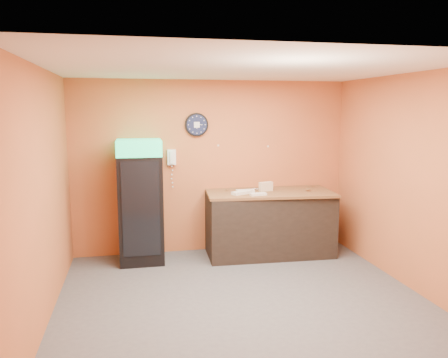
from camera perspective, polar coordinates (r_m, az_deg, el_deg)
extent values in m
plane|color=#47474C|center=(5.66, 2.31, -15.25)|extent=(4.50, 4.50, 0.00)
cube|color=#C76538|center=(7.17, -1.54, 1.61)|extent=(4.50, 0.02, 2.80)
cube|color=#C76538|center=(5.18, -22.52, -1.99)|extent=(0.02, 4.00, 2.80)
cube|color=#C76538|center=(6.19, 23.04, -0.31)|extent=(0.02, 4.00, 2.80)
cube|color=white|center=(5.18, 2.51, 14.26)|extent=(4.50, 4.00, 0.02)
cube|color=black|center=(6.82, -10.81, -3.86)|extent=(0.67, 0.67, 1.65)
cube|color=#17C771|center=(6.67, -11.05, 4.04)|extent=(0.67, 0.67, 0.24)
cube|color=black|center=(6.48, -10.73, -3.91)|extent=(0.55, 0.02, 1.41)
cube|color=black|center=(7.13, 5.91, -5.87)|extent=(2.03, 0.98, 1.00)
cylinder|color=black|center=(7.05, -3.61, 7.09)|extent=(0.38, 0.05, 0.38)
cylinder|color=#0F1433|center=(7.02, -3.58, 7.09)|extent=(0.32, 0.01, 0.32)
cube|color=white|center=(7.02, -3.57, 7.08)|extent=(0.09, 0.00, 0.09)
cube|color=white|center=(7.02, -6.87, 2.85)|extent=(0.13, 0.08, 0.24)
cube|color=white|center=(6.97, -6.83, 2.80)|extent=(0.06, 0.04, 0.20)
cube|color=brown|center=(7.02, 5.98, -1.78)|extent=(2.08, 1.12, 0.04)
cube|color=beige|center=(7.04, 5.48, -1.37)|extent=(0.24, 0.14, 0.05)
cube|color=beige|center=(7.03, 5.49, -0.99)|extent=(0.24, 0.14, 0.05)
cube|color=beige|center=(7.02, 5.49, -0.59)|extent=(0.24, 0.14, 0.05)
cube|color=silver|center=(6.76, 2.26, -1.79)|extent=(0.33, 0.25, 0.04)
cube|color=silver|center=(6.68, 4.50, -1.99)|extent=(0.26, 0.12, 0.04)
cube|color=silver|center=(6.91, 2.79, -1.58)|extent=(0.29, 0.12, 0.04)
cylinder|color=silver|center=(7.16, 4.92, -1.11)|extent=(0.07, 0.07, 0.07)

